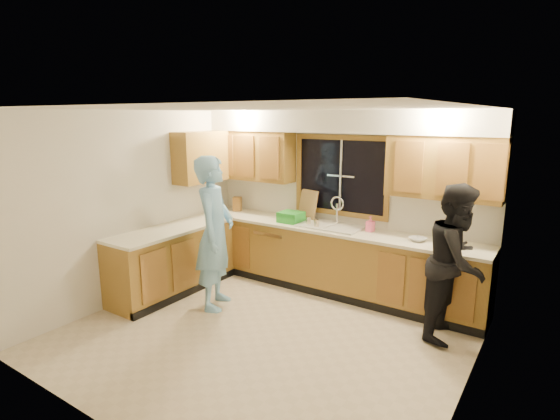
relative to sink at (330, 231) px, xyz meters
The scene contains 26 objects.
floor 1.82m from the sink, 90.00° to the right, with size 4.20×4.20×0.00m, color beige.
ceiling 2.29m from the sink, 90.00° to the right, with size 4.20×4.20×0.00m, color white.
wall_back 0.49m from the sink, 90.00° to the left, with size 4.20×4.20×0.00m, color silver.
wall_left 2.67m from the sink, 142.62° to the right, with size 3.80×3.80×0.00m, color silver.
wall_right 2.67m from the sink, 37.38° to the right, with size 3.80×3.80×0.00m, color silver.
base_cabinets_back 0.42m from the sink, 90.00° to the right, with size 4.20×0.60×0.88m, color olive.
base_cabinets_left 2.23m from the sink, 145.12° to the right, with size 0.60×1.90×0.88m, color olive.
countertop_back 0.04m from the sink, 90.00° to the right, with size 4.20×0.63×0.04m, color #EBE4C6.
countertop_left 2.18m from the sink, 144.90° to the right, with size 0.63×1.90×0.04m, color #EBE4C6.
upper_cabinets_left 1.72m from the sink, behind, with size 1.35×0.33×0.75m, color olive.
upper_cabinets_right 1.72m from the sink, ahead, with size 1.35×0.33×0.75m, color olive.
upper_cabinets_return 2.21m from the sink, 165.94° to the right, with size 0.33×0.90×0.75m, color olive.
soffit 1.49m from the sink, 90.00° to the left, with size 4.20×0.35×0.30m, color silver.
window_frame 0.79m from the sink, 90.00° to the left, with size 1.44×0.03×1.14m.
sink is the anchor object (origin of this frame).
dishwasher 0.96m from the sink, behind, with size 0.60×0.56×0.82m, color silver.
stove 2.60m from the sink, 134.61° to the right, with size 0.58×0.75×0.90m, color silver.
man 1.62m from the sink, 127.16° to the right, with size 0.71×0.47×1.95m, color #7EBDEE.
woman 1.81m from the sink, 13.66° to the right, with size 0.84×0.66×1.73m, color black.
knife_block 1.74m from the sink, behind, with size 0.12×0.10×0.23m, color olive.
cutting_board 0.60m from the sink, 156.21° to the left, with size 0.33×0.02×0.44m, color tan.
dish_crate 0.62m from the sink, behind, with size 0.32×0.30×0.15m, color green.
soap_bottle 0.58m from the sink, ahead, with size 0.09×0.09×0.21m, color #F85E8B.
bowl 1.22m from the sink, ahead, with size 0.20×0.20×0.05m, color silver.
can_left 0.33m from the sink, 161.79° to the right, with size 0.07×0.07×0.13m, color beige.
can_right 0.24m from the sink, 126.23° to the right, with size 0.07×0.07×0.12m, color beige.
Camera 1 is at (2.67, -3.65, 2.43)m, focal length 28.00 mm.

